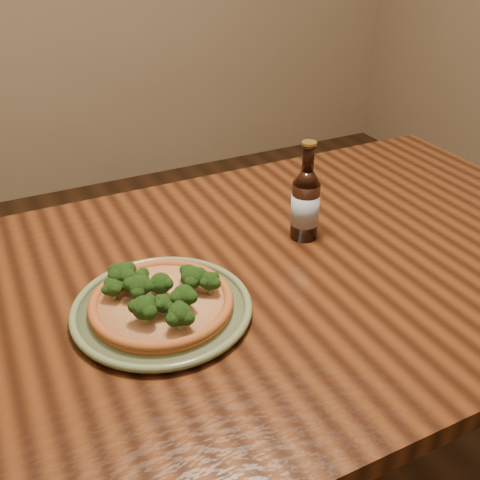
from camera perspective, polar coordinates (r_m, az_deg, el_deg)
name	(u,v)px	position (r m, az deg, el deg)	size (l,w,h in m)	color
table	(247,312)	(1.14, 0.71, -7.28)	(1.60, 0.90, 0.75)	#48230F
plate	(162,309)	(0.99, -7.93, -6.92)	(0.31, 0.31, 0.02)	#647450
pizza	(161,300)	(0.97, -8.01, -6.04)	(0.25, 0.25, 0.07)	#A25624
beer_bottle	(305,203)	(1.17, 6.65, 3.71)	(0.06, 0.06, 0.21)	black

